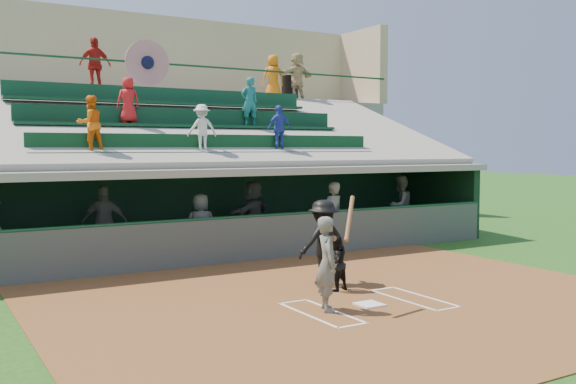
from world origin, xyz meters
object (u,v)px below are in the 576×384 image
catcher (335,263)px  trash_bin (290,88)px  home_plate (369,304)px  batter_at_plate (328,263)px

catcher → trash_bin: 13.67m
home_plate → catcher: (0.14, 1.26, 0.52)m
batter_at_plate → trash_bin: bearing=61.8°
trash_bin → catcher: bearing=-116.8°
batter_at_plate → home_plate: bearing=-5.4°
batter_at_plate → catcher: batter_at_plate is taller
batter_at_plate → catcher: (0.98, 1.18, -0.28)m
batter_at_plate → trash_bin: trash_bin is taller
trash_bin → batter_at_plate: bearing=-118.2°
home_plate → batter_at_plate: 1.17m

